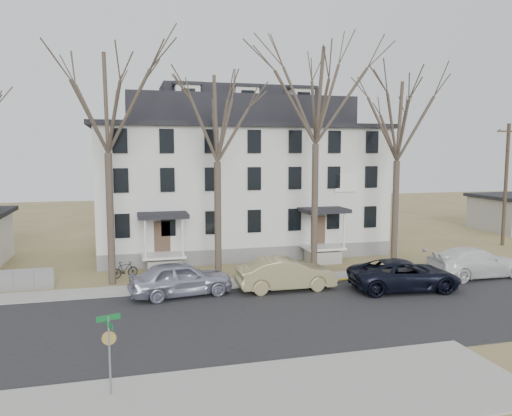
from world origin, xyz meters
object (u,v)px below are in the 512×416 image
object	(u,v)px
car_tan	(286,274)
car_navy	(404,276)
utility_pole_far	(506,183)
tree_mid_left	(217,112)
bicycle_right	(125,270)
car_silver	(181,279)
street_sign	(109,343)
car_white	(475,263)
boarding_house	(238,178)
bicycle_left	(172,270)
tree_center	(316,88)
tree_far_left	(106,95)
tree_mid_right	(398,115)

from	to	relation	value
car_tan	car_navy	bearing A→B (deg)	-104.55
utility_pole_far	tree_mid_left	bearing A→B (deg)	-169.87
bicycle_right	car_silver	bearing A→B (deg)	-164.93
car_navy	street_sign	size ratio (longest dim) A/B	2.30
tree_mid_left	bicycle_right	world-z (taller)	tree_mid_left
tree_mid_left	bicycle_right	xyz separation A→B (m)	(-5.33, 1.05, -9.13)
car_silver	car_white	distance (m)	17.09
car_silver	boarding_house	bearing A→B (deg)	-33.37
bicycle_left	street_sign	xyz separation A→B (m)	(-3.12, -14.08, 1.26)
car_white	street_sign	world-z (taller)	street_sign
boarding_house	utility_pole_far	xyz separation A→B (m)	(20.50, -3.95, -0.47)
tree_center	bicycle_left	distance (m)	13.72
car_white	bicycle_left	xyz separation A→B (m)	(-17.16, 4.57, -0.42)
tree_center	car_white	distance (m)	13.88
tree_mid_left	tree_far_left	bearing A→B (deg)	180.00
car_navy	car_white	world-z (taller)	car_white
tree_mid_left	car_navy	size ratio (longest dim) A/B	2.18
tree_mid_left	car_silver	size ratio (longest dim) A/B	2.45
boarding_house	bicycle_right	xyz separation A→B (m)	(-8.33, -7.10, -4.90)
tree_mid_right	boarding_house	bearing A→B (deg)	136.19
car_white	car_silver	bearing A→B (deg)	85.62
boarding_house	tree_mid_right	size ratio (longest dim) A/B	1.63
tree_mid_right	car_silver	distance (m)	16.86
tree_mid_right	street_sign	world-z (taller)	tree_mid_right
tree_center	boarding_house	bearing A→B (deg)	110.20
car_silver	car_navy	size ratio (longest dim) A/B	0.89
tree_center	bicycle_right	size ratio (longest dim) A/B	9.28
car_navy	bicycle_left	distance (m)	13.12
tree_center	utility_pole_far	size ratio (longest dim) A/B	1.55
tree_center	car_navy	world-z (taller)	tree_center
tree_center	car_silver	size ratio (longest dim) A/B	2.82
tree_mid_left	tree_mid_right	distance (m)	11.50
car_white	car_navy	bearing A→B (deg)	101.99
tree_mid_left	tree_mid_right	world-z (taller)	same
tree_mid_left	tree_center	bearing A→B (deg)	0.00
bicycle_left	boarding_house	bearing A→B (deg)	-44.80
car_tan	car_white	xyz separation A→B (m)	(11.58, -0.21, -0.01)
car_white	bicycle_right	xyz separation A→B (m)	(-19.87, 4.93, -0.38)
street_sign	tree_mid_left	bearing A→B (deg)	47.60
bicycle_right	car_tan	bearing A→B (deg)	-136.89
boarding_house	car_navy	bearing A→B (deg)	-65.85
tree_mid_left	boarding_house	bearing A→B (deg)	69.80
utility_pole_far	car_silver	distance (m)	27.41
tree_center	bicycle_left	bearing A→B (deg)	175.42
car_navy	bicycle_left	size ratio (longest dim) A/B	3.56
boarding_house	tree_far_left	xyz separation A→B (m)	(-9.00, -8.15, 4.96)
tree_far_left	tree_mid_right	xyz separation A→B (m)	(17.50, 0.00, -0.74)
boarding_house	bicycle_right	size ratio (longest dim) A/B	13.13
car_tan	street_sign	world-z (taller)	street_sign
car_white	bicycle_right	world-z (taller)	car_white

